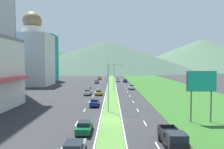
% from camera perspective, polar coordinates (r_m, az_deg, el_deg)
% --- Properties ---
extents(ground_plane, '(600.00, 600.00, 0.00)m').
position_cam_1_polar(ground_plane, '(34.66, -0.07, -11.98)').
color(ground_plane, '#2D2D30').
extents(grass_median, '(3.20, 240.00, 0.06)m').
position_cam_1_polar(grass_median, '(93.93, 0.12, -2.56)').
color(grass_median, '#518438').
rests_on(grass_median, ground_plane).
extents(grass_verge_right, '(24.00, 240.00, 0.06)m').
position_cam_1_polar(grass_verge_right, '(96.12, 12.51, -2.50)').
color(grass_verge_right, '#2D6023').
rests_on(grass_verge_right, ground_plane).
extents(lane_dash_left_1, '(0.16, 2.80, 0.01)m').
position_cam_1_polar(lane_dash_left_1, '(24.83, -12.70, -18.14)').
color(lane_dash_left_1, silver).
rests_on(lane_dash_left_1, ground_plane).
extents(lane_dash_left_2, '(0.16, 2.80, 0.01)m').
position_cam_1_polar(lane_dash_left_2, '(33.30, -9.12, -12.63)').
color(lane_dash_left_2, silver).
rests_on(lane_dash_left_2, ground_plane).
extents(lane_dash_left_3, '(0.16, 2.80, 0.01)m').
position_cam_1_polar(lane_dash_left_3, '(42.02, -7.08, -9.35)').
color(lane_dash_left_3, silver).
rests_on(lane_dash_left_3, ground_plane).
extents(lane_dash_left_4, '(0.16, 2.80, 0.01)m').
position_cam_1_polar(lane_dash_left_4, '(50.87, -5.77, -7.20)').
color(lane_dash_left_4, silver).
rests_on(lane_dash_left_4, ground_plane).
extents(lane_dash_left_5, '(0.16, 2.80, 0.01)m').
position_cam_1_polar(lane_dash_left_5, '(59.79, -4.86, -5.69)').
color(lane_dash_left_5, silver).
rests_on(lane_dash_left_5, ground_plane).
extents(lane_dash_left_6, '(0.16, 2.80, 0.01)m').
position_cam_1_polar(lane_dash_left_6, '(68.75, -4.19, -4.57)').
color(lane_dash_left_6, silver).
rests_on(lane_dash_left_6, ground_plane).
extents(lane_dash_left_7, '(0.16, 2.80, 0.01)m').
position_cam_1_polar(lane_dash_left_7, '(77.73, -3.67, -3.71)').
color(lane_dash_left_7, silver).
rests_on(lane_dash_left_7, ground_plane).
extents(lane_dash_left_8, '(0.16, 2.80, 0.01)m').
position_cam_1_polar(lane_dash_left_8, '(86.74, -3.27, -3.02)').
color(lane_dash_left_8, silver).
rests_on(lane_dash_left_8, ground_plane).
extents(lane_dash_left_9, '(0.16, 2.80, 0.01)m').
position_cam_1_polar(lane_dash_left_9, '(95.75, -2.94, -2.47)').
color(lane_dash_left_9, silver).
rests_on(lane_dash_left_9, ground_plane).
extents(lane_dash_left_10, '(0.16, 2.80, 0.01)m').
position_cam_1_polar(lane_dash_left_10, '(104.78, -2.66, -2.01)').
color(lane_dash_left_10, silver).
rests_on(lane_dash_left_10, ground_plane).
extents(lane_dash_left_11, '(0.16, 2.80, 0.01)m').
position_cam_1_polar(lane_dash_left_11, '(113.82, -2.43, -1.62)').
color(lane_dash_left_11, silver).
rests_on(lane_dash_left_11, ground_plane).
extents(lane_dash_left_12, '(0.16, 2.80, 0.01)m').
position_cam_1_polar(lane_dash_left_12, '(122.86, -2.24, -1.29)').
color(lane_dash_left_12, silver).
rests_on(lane_dash_left_12, ground_plane).
extents(lane_dash_left_13, '(0.16, 2.80, 0.01)m').
position_cam_1_polar(lane_dash_left_13, '(131.91, -2.07, -1.01)').
color(lane_dash_left_13, silver).
rests_on(lane_dash_left_13, ground_plane).
extents(lane_dash_left_14, '(0.16, 2.80, 0.01)m').
position_cam_1_polar(lane_dash_left_14, '(140.96, -1.92, -0.76)').
color(lane_dash_left_14, silver).
rests_on(lane_dash_left_14, ground_plane).
extents(lane_dash_left_15, '(0.16, 2.80, 0.01)m').
position_cam_1_polar(lane_dash_left_15, '(150.01, -1.79, -0.54)').
color(lane_dash_left_15, silver).
rests_on(lane_dash_left_15, ground_plane).
extents(lane_dash_right_1, '(0.16, 2.80, 0.01)m').
position_cam_1_polar(lane_dash_right_1, '(24.76, 12.31, -18.20)').
color(lane_dash_right_1, silver).
rests_on(lane_dash_right_1, ground_plane).
extents(lane_dash_right_2, '(0.16, 2.80, 0.01)m').
position_cam_1_polar(lane_dash_right_2, '(33.25, 8.96, -12.65)').
color(lane_dash_right_2, silver).
rests_on(lane_dash_right_2, ground_plane).
extents(lane_dash_right_3, '(0.16, 2.80, 0.01)m').
position_cam_1_polar(lane_dash_right_3, '(41.98, 7.05, -9.37)').
color(lane_dash_right_3, silver).
rests_on(lane_dash_right_3, ground_plane).
extents(lane_dash_right_4, '(0.16, 2.80, 0.01)m').
position_cam_1_polar(lane_dash_right_4, '(50.84, 5.83, -7.21)').
color(lane_dash_right_4, silver).
rests_on(lane_dash_right_4, ground_plane).
extents(lane_dash_right_5, '(0.16, 2.80, 0.01)m').
position_cam_1_polar(lane_dash_right_5, '(59.76, 4.98, -5.70)').
color(lane_dash_right_5, silver).
rests_on(lane_dash_right_5, ground_plane).
extents(lane_dash_right_6, '(0.16, 2.80, 0.01)m').
position_cam_1_polar(lane_dash_right_6, '(68.72, 4.35, -4.57)').
color(lane_dash_right_6, silver).
rests_on(lane_dash_right_6, ground_plane).
extents(lane_dash_right_7, '(0.16, 2.80, 0.01)m').
position_cam_1_polar(lane_dash_right_7, '(77.71, 3.87, -3.71)').
color(lane_dash_right_7, silver).
rests_on(lane_dash_right_7, ground_plane).
extents(lane_dash_right_8, '(0.16, 2.80, 0.01)m').
position_cam_1_polar(lane_dash_right_8, '(86.72, 3.49, -3.03)').
color(lane_dash_right_8, silver).
rests_on(lane_dash_right_8, ground_plane).
extents(lane_dash_right_9, '(0.16, 2.80, 0.01)m').
position_cam_1_polar(lane_dash_right_9, '(95.74, 3.18, -2.47)').
color(lane_dash_right_9, silver).
rests_on(lane_dash_right_9, ground_plane).
extents(lane_dash_right_10, '(0.16, 2.80, 0.01)m').
position_cam_1_polar(lane_dash_right_10, '(104.77, 2.92, -2.01)').
color(lane_dash_right_10, silver).
rests_on(lane_dash_right_10, ground_plane).
extents(lane_dash_right_11, '(0.16, 2.80, 0.01)m').
position_cam_1_polar(lane_dash_right_11, '(113.80, 2.71, -1.63)').
color(lane_dash_right_11, silver).
rests_on(lane_dash_right_11, ground_plane).
extents(lane_dash_right_12, '(0.16, 2.80, 0.01)m').
position_cam_1_polar(lane_dash_right_12, '(122.85, 2.52, -1.30)').
color(lane_dash_right_12, silver).
rests_on(lane_dash_right_12, ground_plane).
extents(lane_dash_right_13, '(0.16, 2.80, 0.01)m').
position_cam_1_polar(lane_dash_right_13, '(131.89, 2.37, -1.01)').
color(lane_dash_right_13, silver).
rests_on(lane_dash_right_13, ground_plane).
extents(lane_dash_right_14, '(0.16, 2.80, 0.01)m').
position_cam_1_polar(lane_dash_right_14, '(140.94, 2.23, -0.76)').
color(lane_dash_right_14, silver).
rests_on(lane_dash_right_14, ground_plane).
extents(lane_dash_right_15, '(0.16, 2.80, 0.01)m').
position_cam_1_polar(lane_dash_right_15, '(150.00, 2.11, -0.54)').
color(lane_dash_right_15, silver).
rests_on(lane_dash_right_15, ground_plane).
extents(edge_line_median_left, '(0.16, 240.00, 0.01)m').
position_cam_1_polar(edge_line_median_left, '(93.95, -0.95, -2.57)').
color(edge_line_median_left, silver).
rests_on(edge_line_median_left, ground_plane).
extents(edge_line_median_right, '(0.16, 240.00, 0.01)m').
position_cam_1_polar(edge_line_median_right, '(93.94, 1.19, -2.57)').
color(edge_line_median_right, silver).
rests_on(edge_line_median_right, ground_plane).
extents(domed_building, '(14.39, 14.39, 30.00)m').
position_cam_1_polar(domed_building, '(94.17, -20.01, 4.76)').
color(domed_building, silver).
rests_on(domed_building, ground_plane).
extents(midrise_colored, '(12.69, 12.69, 23.25)m').
position_cam_1_polar(midrise_colored, '(113.22, -17.64, 4.11)').
color(midrise_colored, teal).
rests_on(midrise_colored, ground_plane).
extents(hill_far_left, '(172.49, 172.49, 41.50)m').
position_cam_1_polar(hill_far_left, '(296.01, -19.33, 4.99)').
color(hill_far_left, '#3D5647').
rests_on(hill_far_left, ground_plane).
extents(hill_far_center, '(219.62, 219.62, 37.53)m').
position_cam_1_polar(hill_far_center, '(267.12, -1.16, 4.97)').
color(hill_far_center, '#3D5647').
rests_on(hill_far_center, ground_plane).
extents(hill_far_right, '(236.79, 236.79, 44.62)m').
position_cam_1_polar(hill_far_right, '(341.41, 22.92, 4.88)').
color(hill_far_right, '#47664C').
rests_on(hill_far_right, ground_plane).
extents(street_lamp_near, '(2.91, 0.43, 8.96)m').
position_cam_1_polar(street_lamp_near, '(39.56, -0.32, -2.52)').
color(street_lamp_near, '#99999E').
rests_on(street_lamp_near, ground_plane).
extents(street_lamp_mid, '(3.43, 0.52, 8.34)m').
position_cam_1_polar(street_lamp_mid, '(70.30, 0.39, -0.39)').
color(street_lamp_mid, '#99999E').
rests_on(street_lamp_mid, ground_plane).
extents(billboard_roadside, '(4.51, 0.28, 7.80)m').
position_cam_1_polar(billboard_roadside, '(34.94, 22.89, -2.37)').
color(billboard_roadside, '#4C4C51').
rests_on(billboard_roadside, ground_plane).
extents(car_0, '(2.03, 4.04, 1.40)m').
position_cam_1_polar(car_0, '(97.92, -3.80, -1.93)').
color(car_0, slate).
rests_on(car_0, ground_plane).
extents(car_1, '(1.87, 4.63, 1.53)m').
position_cam_1_polar(car_1, '(61.83, -6.25, -4.68)').
color(car_1, '#B2B2B7').
rests_on(car_1, ground_plane).
extents(car_2, '(1.96, 4.52, 1.42)m').
position_cam_1_polar(car_2, '(107.81, 1.81, -1.48)').
color(car_2, silver).
rests_on(car_2, ground_plane).
extents(car_3, '(1.93, 4.78, 1.46)m').
position_cam_1_polar(car_3, '(104.04, 3.74, -1.64)').
color(car_3, navy).
rests_on(car_3, ground_plane).
extents(car_4, '(1.86, 4.67, 1.54)m').
position_cam_1_polar(car_4, '(45.71, -4.42, -7.34)').
color(car_4, navy).
rests_on(car_4, ground_plane).
extents(car_6, '(1.93, 4.37, 1.39)m').
position_cam_1_polar(car_6, '(61.53, -3.28, -4.77)').
color(car_6, '#C6842D').
rests_on(car_6, ground_plane).
extents(car_7, '(2.01, 4.74, 1.49)m').
position_cam_1_polar(car_7, '(120.81, -3.07, -1.01)').
color(car_7, '#C6842D').
rests_on(car_7, ground_plane).
extents(car_8, '(1.99, 4.48, 1.49)m').
position_cam_1_polar(car_8, '(75.53, 5.39, -3.33)').
color(car_8, silver).
rests_on(car_8, ground_plane).
extents(car_9, '(1.90, 4.39, 1.56)m').
position_cam_1_polar(car_9, '(28.57, -7.15, -13.60)').
color(car_9, '#0C5128').
rests_on(car_9, ground_plane).
extents(pickup_truck_0, '(2.18, 5.40, 2.00)m').
position_cam_1_polar(pickup_truck_0, '(24.52, 16.06, -16.03)').
color(pickup_truck_0, black).
rests_on(pickup_truck_0, ground_plane).
extents(motorcycle_rider, '(0.36, 2.00, 1.80)m').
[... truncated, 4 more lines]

